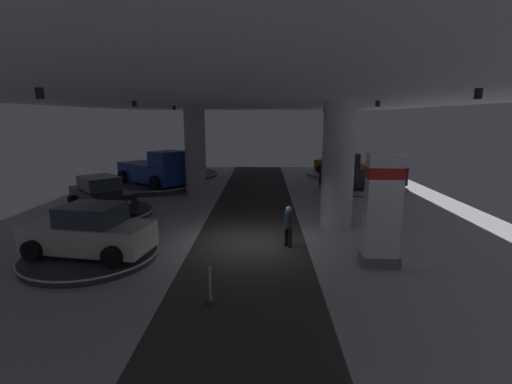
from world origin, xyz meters
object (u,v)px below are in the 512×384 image
brand_sign_pylon (383,209)px  display_platform_deep_right (341,175)px  display_platform_near_left (91,256)px  pickup_truck_far_right (359,174)px  column_left (195,151)px  display_platform_mid_left (103,213)px  column_right (338,167)px  display_car_mid_left (101,196)px  display_platform_far_left (153,186)px  display_car_near_left (90,232)px  display_platform_deep_left (182,174)px  display_car_deep_right (342,164)px  display_platform_far_right (362,189)px  visitor_walking_near (289,224)px  pickup_truck_far_left (155,170)px  display_car_deep_left (181,164)px

brand_sign_pylon → display_platform_deep_right: bearing=82.0°
display_platform_near_left → pickup_truck_far_right: bearing=44.1°
column_left → pickup_truck_far_right: (10.46, 0.99, -1.52)m
display_platform_mid_left → display_platform_deep_right: display_platform_mid_left is taller
column_right → display_car_mid_left: (-11.23, 1.79, -1.71)m
display_platform_far_left → display_platform_mid_left: (-0.44, -7.04, -0.05)m
display_car_near_left → display_platform_deep_left: size_ratio=0.74×
display_platform_near_left → display_car_deep_right: bearing=55.6°
column_right → display_platform_mid_left: 11.64m
column_left → column_right: size_ratio=1.00×
display_platform_far_right → display_car_mid_left: display_car_mid_left is taller
pickup_truck_far_right → column_left: bearing=-174.6°
display_platform_mid_left → column_right: bearing=-9.0°
column_right → display_car_mid_left: 11.50m
column_right → pickup_truck_far_right: 8.60m
display_platform_deep_left → display_car_deep_right: display_car_deep_right is taller
visitor_walking_near → display_car_near_left: bearing=-168.3°
display_platform_far_left → display_platform_deep_right: 15.03m
pickup_truck_far_right → display_car_near_left: bearing=-135.9°
display_platform_deep_left → display_platform_deep_right: display_platform_deep_left is taller
display_platform_far_left → column_right: bearing=-39.3°
column_right → pickup_truck_far_left: size_ratio=1.01×
display_platform_far_left → display_car_deep_left: display_car_deep_left is taller
display_car_deep_right → display_platform_far_left: bearing=-158.8°
display_car_deep_left → display_car_deep_right: (13.28, -0.08, -0.02)m
display_platform_far_right → display_platform_far_left: bearing=176.8°
pickup_truck_far_left → display_platform_far_left: bearing=141.7°
display_platform_mid_left → display_car_near_left: size_ratio=1.09×
display_platform_deep_right → display_car_deep_left: bearing=179.8°
visitor_walking_near → brand_sign_pylon: bearing=-31.2°
brand_sign_pylon → visitor_walking_near: 3.53m
pickup_truck_far_left → display_car_near_left: 12.55m
column_right → display_platform_far_right: (3.32, 8.01, -2.58)m
brand_sign_pylon → pickup_truck_far_left: bearing=131.1°
pickup_truck_far_left → display_platform_deep_right: 14.91m
display_platform_near_left → visitor_walking_near: bearing=11.6°
pickup_truck_far_left → display_car_deep_left: bearing=85.0°
pickup_truck_far_left → display_platform_far_right: pickup_truck_far_left is taller
display_platform_far_right → display_platform_deep_right: bearing=90.8°
display_car_mid_left → display_platform_far_right: bearing=23.1°
display_car_mid_left → display_platform_deep_left: bearing=84.5°
pickup_truck_far_right → display_car_mid_left: size_ratio=1.32×
pickup_truck_far_right → display_car_near_left: (-12.14, -11.78, -0.22)m
column_left → pickup_truck_far_right: 10.61m
column_left → display_platform_mid_left: size_ratio=1.13×
display_platform_mid_left → display_platform_deep_right: (14.44, 12.50, -0.01)m
display_platform_far_left → display_platform_mid_left: bearing=-93.6°
column_left → visitor_walking_near: size_ratio=3.46×
column_left → display_platform_deep_left: column_left is taller
display_platform_deep_left → display_platform_deep_right: (13.26, -0.09, -0.01)m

